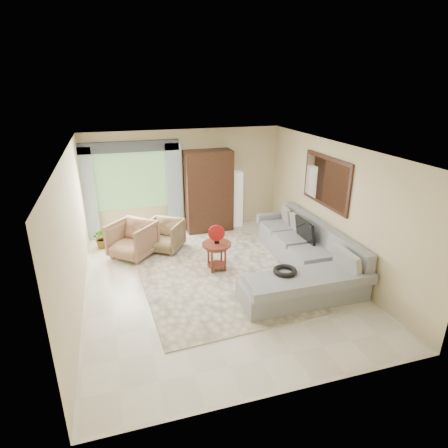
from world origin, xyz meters
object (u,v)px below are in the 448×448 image
object	(u,v)px
armchair_left	(132,240)
potted_plant	(103,238)
sectional_sofa	(303,260)
armoire	(209,191)
coffee_table	(217,256)
armchair_right	(164,235)
floor_lamp	(237,199)
tv_screen	(305,230)

from	to	relation	value
armchair_left	potted_plant	xyz separation A→B (m)	(-0.65, 0.70, -0.16)
sectional_sofa	armoire	bearing A→B (deg)	113.06
coffee_table	armoire	bearing A→B (deg)	79.33
armchair_left	potted_plant	bearing A→B (deg)	175.03
sectional_sofa	potted_plant	xyz separation A→B (m)	(-3.94, 2.50, -0.03)
coffee_table	armchair_right	bearing A→B (deg)	124.22
armchair_left	armchair_right	xyz separation A→B (m)	(0.72, 0.14, -0.04)
coffee_table	floor_lamp	xyz separation A→B (m)	(1.23, 2.34, 0.43)
armchair_right	floor_lamp	size ratio (longest dim) A/B	0.53
tv_screen	armchair_left	distance (m)	3.79
coffee_table	armchair_left	size ratio (longest dim) A/B	0.68
sectional_sofa	armoire	world-z (taller)	armoire
tv_screen	armchair_left	bearing A→B (deg)	159.82
armchair_left	sectional_sofa	bearing A→B (deg)	13.25
sectional_sofa	armchair_left	world-z (taller)	sectional_sofa
sectional_sofa	potted_plant	world-z (taller)	sectional_sofa
armchair_left	armchair_right	size ratio (longest dim) A/B	1.12
coffee_table	tv_screen	bearing A→B (deg)	-3.72
sectional_sofa	tv_screen	distance (m)	0.71
coffee_table	potted_plant	distance (m)	2.95
armchair_left	floor_lamp	distance (m)	3.10
armchair_right	potted_plant	xyz separation A→B (m)	(-1.38, 0.56, -0.11)
tv_screen	floor_lamp	bearing A→B (deg)	105.87
coffee_table	floor_lamp	distance (m)	2.68
coffee_table	armoire	world-z (taller)	armoire
potted_plant	floor_lamp	distance (m)	3.57
armchair_right	potted_plant	world-z (taller)	armchair_right
sectional_sofa	floor_lamp	world-z (taller)	floor_lamp
potted_plant	floor_lamp	bearing A→B (deg)	7.47
potted_plant	floor_lamp	xyz separation A→B (m)	(3.50, 0.46, 0.50)
tv_screen	armoire	world-z (taller)	armoire
armchair_right	floor_lamp	world-z (taller)	floor_lamp
tv_screen	armchair_right	bearing A→B (deg)	152.96
armoire	tv_screen	bearing A→B (deg)	-58.02
tv_screen	armchair_right	xyz separation A→B (m)	(-2.82, 1.44, -0.36)
armoire	floor_lamp	xyz separation A→B (m)	(0.80, 0.06, -0.30)
armoire	sectional_sofa	bearing A→B (deg)	-66.94
sectional_sofa	armchair_right	bearing A→B (deg)	142.87
tv_screen	armoire	bearing A→B (deg)	121.98
tv_screen	armchair_left	world-z (taller)	tv_screen
armchair_left	floor_lamp	world-z (taller)	floor_lamp
floor_lamp	armoire	bearing A→B (deg)	-175.71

